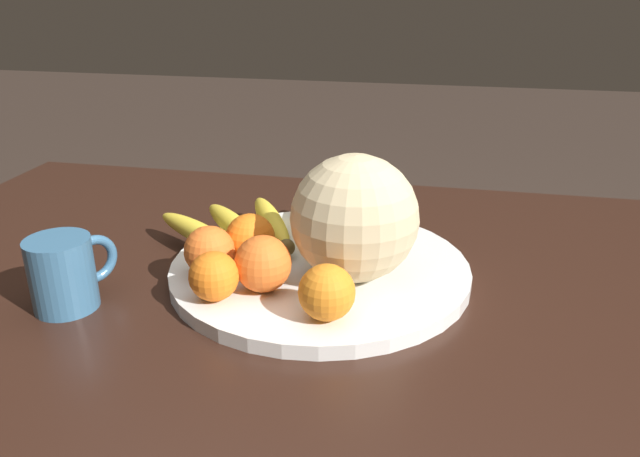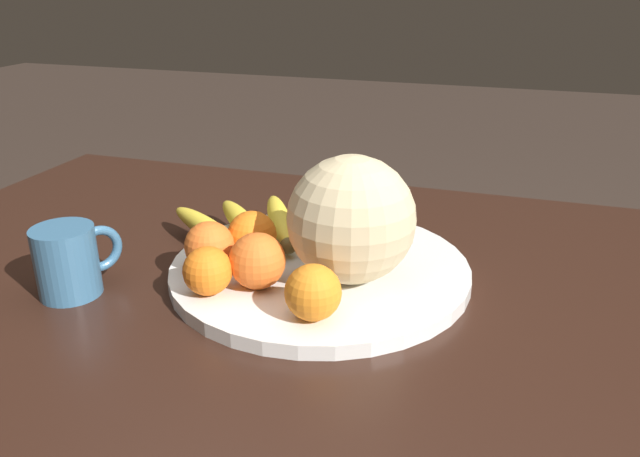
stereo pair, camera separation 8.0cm
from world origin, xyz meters
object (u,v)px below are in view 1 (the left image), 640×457
fruit_bowl (320,269)px  orange_front_left (263,264)px  melon (355,217)px  orange_front_right (327,292)px  orange_back_left (214,276)px  ceramic_mug (65,273)px  kitchen_table (355,355)px  banana_bunch (273,223)px  orange_mid_center (209,251)px  orange_back_right (250,238)px

fruit_bowl → orange_front_left: bearing=-121.7°
melon → orange_front_left: size_ratio=2.29×
orange_front_left → orange_front_right: bearing=-29.7°
orange_front_left → orange_back_left: 0.06m
orange_front_left → ceramic_mug: size_ratio=0.67×
kitchen_table → banana_bunch: bearing=141.2°
orange_front_right → orange_mid_center: size_ratio=1.00×
orange_front_right → orange_mid_center: (-0.17, 0.08, 0.00)m
fruit_bowl → ceramic_mug: ceramic_mug is taller
melon → orange_front_right: (-0.01, -0.11, -0.05)m
fruit_bowl → orange_back_left: 0.16m
orange_mid_center → orange_back_left: size_ratio=1.08×
banana_bunch → orange_back_right: bearing=149.7°
kitchen_table → orange_back_right: (-0.15, 0.02, 0.15)m
melon → ceramic_mug: 0.35m
fruit_bowl → ceramic_mug: (-0.28, -0.14, 0.03)m
fruit_bowl → orange_front_right: (0.04, -0.13, 0.04)m
orange_back_right → ceramic_mug: 0.23m
fruit_bowl → melon: bearing=-26.8°
orange_front_left → orange_back_right: 0.08m
kitchen_table → banana_bunch: size_ratio=5.03×
kitchen_table → ceramic_mug: 0.38m
orange_back_left → ceramic_mug: bearing=-173.1°
orange_mid_center → orange_back_right: 0.06m
orange_front_right → orange_back_right: (-0.13, 0.12, 0.00)m
fruit_bowl → banana_bunch: bearing=135.4°
orange_front_right → orange_back_right: 0.18m
orange_front_left → orange_back_right: (-0.04, 0.07, -0.00)m
orange_front_right → fruit_bowl: bearing=104.8°
orange_front_right → ceramic_mug: size_ratio=0.61×
banana_bunch → ceramic_mug: ceramic_mug is taller
kitchen_table → orange_front_right: bearing=-99.8°
orange_front_left → ceramic_mug: ceramic_mug is taller
orange_front_left → fruit_bowl: bearing=58.3°
fruit_bowl → melon: (0.05, -0.02, 0.09)m
melon → ceramic_mug: melon is taller
melon → orange_back_right: 0.15m
kitchen_table → melon: melon is taller
orange_mid_center → ceramic_mug: ceramic_mug is taller
orange_back_left → fruit_bowl: bearing=49.4°
orange_front_left → orange_mid_center: size_ratio=1.08×
orange_mid_center → ceramic_mug: (-0.15, -0.08, -0.01)m
kitchen_table → orange_back_left: (-0.16, -0.09, 0.15)m
orange_mid_center → orange_back_left: (0.03, -0.06, -0.00)m
melon → orange_front_left: (-0.10, -0.06, -0.04)m
orange_back_left → ceramic_mug: ceramic_mug is taller
banana_bunch → orange_front_left: 0.18m
fruit_bowl → orange_mid_center: orange_mid_center is taller
banana_bunch → orange_back_left: orange_back_left is taller
orange_mid_center → orange_front_left: bearing=-18.9°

